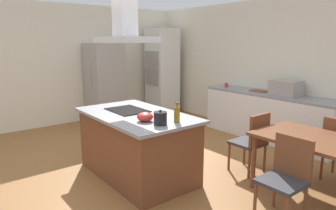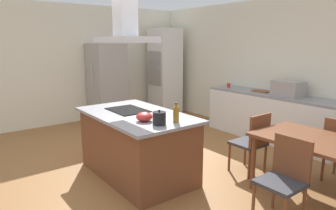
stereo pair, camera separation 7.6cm
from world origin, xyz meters
TOP-DOWN VIEW (x-y plane):
  - ground at (0.00, 1.50)m, footprint 16.00×16.00m
  - wall_back at (0.00, 3.25)m, footprint 7.20×0.10m
  - wall_left at (-3.45, 1.00)m, footprint 0.10×8.80m
  - kitchen_island at (0.00, 0.00)m, footprint 1.78×1.05m
  - cooktop at (-0.23, 0.00)m, footprint 0.60×0.44m
  - tea_kettle at (0.66, -0.08)m, footprint 0.21×0.16m
  - olive_oil_bottle at (0.69, 0.14)m, footprint 0.07×0.07m
  - mixing_bowl at (0.41, -0.13)m, footprint 0.20×0.20m
  - back_counter at (0.18, 2.88)m, footprint 2.64×0.62m
  - countertop_microwave at (0.50, 2.88)m, footprint 0.50×0.38m
  - coffee_mug_red at (-0.86, 2.84)m, footprint 0.08×0.08m
  - cutting_board at (-0.09, 2.93)m, footprint 0.34×0.24m
  - wall_oven_stack at (-2.90, 2.65)m, footprint 0.70×0.66m
  - refrigerator at (-2.98, 1.01)m, footprint 0.80×0.73m
  - dining_table at (1.87, 1.34)m, footprint 1.40×0.90m
  - chair_at_left_end at (0.95, 1.34)m, footprint 0.42×0.42m
  - chair_facing_island at (1.87, 0.67)m, footprint 0.42×0.42m
  - range_hood at (-0.23, 0.00)m, footprint 0.90×0.55m

SIDE VIEW (x-z plane):
  - ground at x=0.00m, z-range 0.00..0.00m
  - back_counter at x=0.18m, z-range 0.00..0.90m
  - kitchen_island at x=0.00m, z-range 0.00..0.90m
  - chair_at_left_end at x=0.95m, z-range 0.06..0.95m
  - chair_facing_island at x=1.87m, z-range 0.06..0.95m
  - dining_table at x=1.87m, z-range 0.29..1.04m
  - cooktop at x=-0.23m, z-range 0.90..0.91m
  - cutting_board at x=-0.09m, z-range 0.90..0.92m
  - refrigerator at x=-2.98m, z-range 0.00..1.82m
  - coffee_mug_red at x=-0.86m, z-range 0.90..0.99m
  - mixing_bowl at x=0.41m, z-range 0.90..1.01m
  - tea_kettle at x=0.66m, z-range 0.89..1.07m
  - olive_oil_bottle at x=0.69m, z-range 0.88..1.12m
  - countertop_microwave at x=0.50m, z-range 0.90..1.18m
  - wall_oven_stack at x=-2.90m, z-range 0.00..2.20m
  - wall_back at x=0.00m, z-range 0.00..2.70m
  - wall_left at x=-3.45m, z-range 0.00..2.70m
  - range_hood at x=-0.23m, z-range 1.71..2.49m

